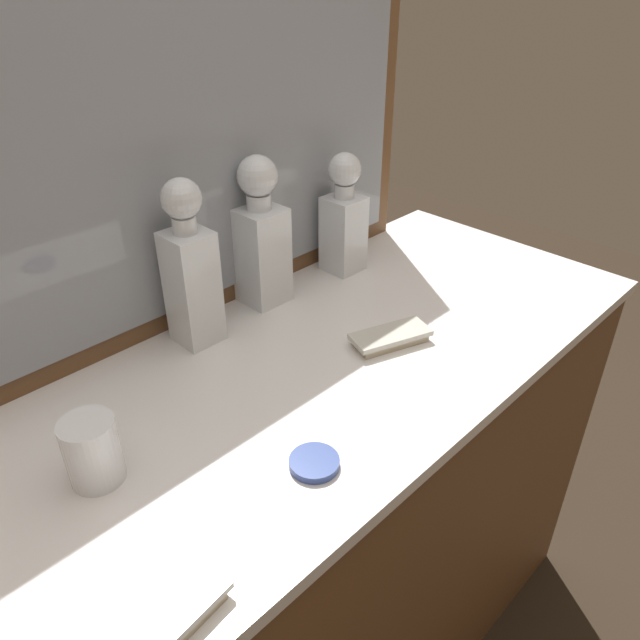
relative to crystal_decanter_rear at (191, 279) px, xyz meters
The scene contains 9 objects.
dresser 0.64m from the crystal_decanter_rear, 60.68° to the right, with size 1.40×0.61×0.94m.
dresser_mirror 0.25m from the crystal_decanter_rear, 32.96° to the left, with size 1.05×0.03×0.66m.
crystal_decanter_rear is the anchor object (origin of this frame).
crystal_decanter_right 0.41m from the crystal_decanter_rear, ahead, with size 0.08×0.08×0.27m.
crystal_decanter_far_left 0.19m from the crystal_decanter_rear, ahead, with size 0.09×0.09×0.31m.
crystal_tumbler_far_right 0.37m from the crystal_decanter_rear, 148.39° to the right, with size 0.08×0.08×0.10m.
silver_brush_left 0.60m from the crystal_decanter_rear, 129.73° to the right, with size 0.17×0.08×0.02m.
silver_brush_rear 0.38m from the crystal_decanter_rear, 48.12° to the right, with size 0.16×0.11×0.02m.
porcelain_dish 0.42m from the crystal_decanter_rear, 101.60° to the right, with size 0.07×0.07×0.01m.
Camera 1 is at (-0.64, -0.63, 1.58)m, focal length 34.09 mm.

